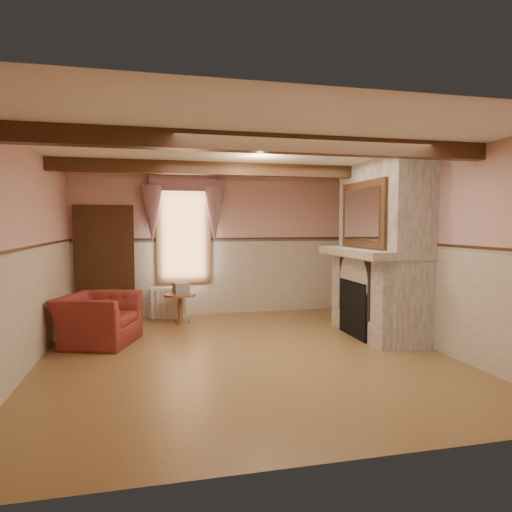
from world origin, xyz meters
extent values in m
cube|color=brown|center=(0.00, 0.00, 0.00)|extent=(5.50, 6.00, 0.01)
cube|color=silver|center=(0.00, 0.00, 2.80)|extent=(5.50, 6.00, 0.01)
cube|color=tan|center=(0.00, 3.00, 1.40)|extent=(5.50, 0.02, 2.80)
cube|color=tan|center=(0.00, -3.00, 1.40)|extent=(5.50, 0.02, 2.80)
cube|color=tan|center=(-2.75, 0.00, 1.40)|extent=(0.02, 6.00, 2.80)
cube|color=tan|center=(2.75, 0.00, 1.40)|extent=(0.02, 6.00, 2.80)
cube|color=black|center=(2.00, 0.60, 0.45)|extent=(0.20, 0.95, 0.90)
imported|color=maroon|center=(-2.04, 1.06, 0.37)|extent=(1.33, 1.42, 0.75)
cylinder|color=brown|center=(-0.73, 2.18, 0.28)|extent=(0.73, 0.73, 0.55)
cube|color=#B7AD8C|center=(-0.71, 2.22, 0.65)|extent=(0.30, 0.35, 0.20)
cube|color=white|center=(-0.94, 2.70, 0.30)|extent=(0.72, 0.31, 0.60)
imported|color=brown|center=(2.24, 0.64, 1.47)|extent=(0.38, 0.38, 0.09)
cube|color=black|center=(2.24, 1.29, 1.52)|extent=(0.14, 0.24, 0.20)
cylinder|color=gold|center=(2.24, 1.09, 1.56)|extent=(0.11, 0.11, 0.28)
cylinder|color=#AB1521|center=(2.24, 0.12, 1.50)|extent=(0.06, 0.06, 0.16)
cylinder|color=yellow|center=(2.24, 0.05, 1.48)|extent=(0.06, 0.06, 0.12)
cube|color=gray|center=(2.42, 0.60, 1.40)|extent=(0.85, 2.00, 2.80)
cube|color=gray|center=(2.24, 0.60, 1.36)|extent=(1.05, 2.05, 0.12)
cube|color=silver|center=(2.06, 0.60, 1.97)|extent=(0.06, 1.44, 1.04)
cube|color=black|center=(-2.10, 2.94, 1.05)|extent=(1.10, 0.10, 2.10)
cube|color=white|center=(-0.60, 2.97, 1.65)|extent=(1.06, 0.08, 2.02)
cube|color=gray|center=(-0.60, 2.88, 2.25)|extent=(1.30, 0.14, 1.40)
cube|color=black|center=(0.00, -1.20, 2.70)|extent=(5.50, 0.18, 0.20)
cube|color=black|center=(0.00, 1.20, 2.70)|extent=(5.50, 0.18, 0.20)
camera|label=1|loc=(-1.27, -6.12, 1.81)|focal=32.00mm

